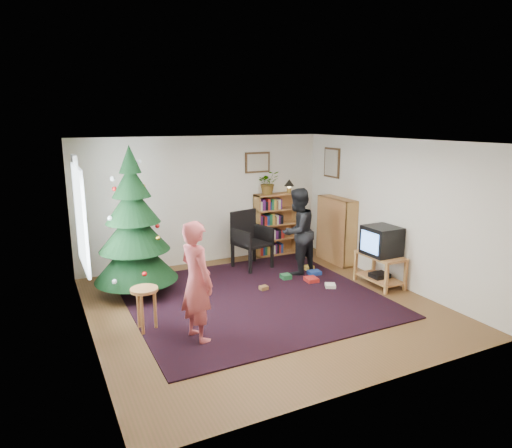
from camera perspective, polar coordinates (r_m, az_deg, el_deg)
name	(u,v)px	position (r m, az deg, el deg)	size (l,w,h in m)	color
floor	(262,305)	(7.18, 0.75, -10.04)	(5.00, 5.00, 0.00)	brown
ceiling	(262,141)	(6.62, 0.81, 10.32)	(5.00, 5.00, 0.00)	white
wall_back	(205,200)	(9.04, -6.44, 2.96)	(5.00, 0.02, 2.50)	silver
wall_front	(374,277)	(4.78, 14.58, -6.39)	(5.00, 0.02, 2.50)	silver
wall_left	(85,246)	(6.11, -20.64, -2.62)	(0.02, 5.00, 2.50)	silver
wall_right	(391,212)	(8.21, 16.53, 1.49)	(0.02, 5.00, 2.50)	silver
rug	(253,297)	(7.42, -0.32, -9.16)	(3.80, 3.60, 0.02)	black
window_pane	(80,218)	(6.64, -21.09, 0.75)	(0.04, 1.20, 1.40)	silver
curtain	(78,209)	(7.33, -21.32, 1.81)	(0.06, 0.35, 1.60)	white
picture_back	(257,162)	(9.38, 0.18, 7.70)	(0.55, 0.03, 0.42)	#4C3319
picture_right	(332,163)	(9.44, 9.47, 7.57)	(0.03, 0.50, 0.60)	#4C3319
christmas_tree	(134,234)	(7.54, -14.99, -1.27)	(1.34, 1.34, 2.43)	#3F2816
bookshelf_back	(276,223)	(9.63, 2.55, 0.08)	(0.95, 0.30, 1.30)	#B27F3F
bookshelf_right	(336,229)	(9.23, 10.01, -0.67)	(0.30, 0.95, 1.30)	#B27F3F
tv_stand	(380,267)	(8.16, 15.24, -5.23)	(0.47, 0.85, 0.55)	#B27F3F
crt_tv	(382,241)	(8.03, 15.42, -2.02)	(0.52, 0.56, 0.49)	black
armchair	(250,237)	(8.80, -0.82, -1.60)	(0.72, 0.73, 1.10)	black
stool	(145,298)	(6.34, -13.76, -8.96)	(0.37, 0.37, 0.61)	#B27F3F
person_standing	(197,282)	(5.88, -7.43, -7.15)	(0.58, 0.38, 1.58)	#C44E51
person_by_chair	(297,232)	(8.38, 5.19, -0.94)	(0.78, 0.61, 1.60)	black
potted_plant	(268,183)	(9.38, 1.53, 5.20)	(0.44, 0.38, 0.48)	gray
table_lamp	(289,184)	(9.63, 4.17, 5.06)	(0.21, 0.21, 0.28)	#A57F33
floor_clutter	(303,279)	(8.21, 5.84, -6.80)	(1.45, 1.17, 0.08)	#A51E19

